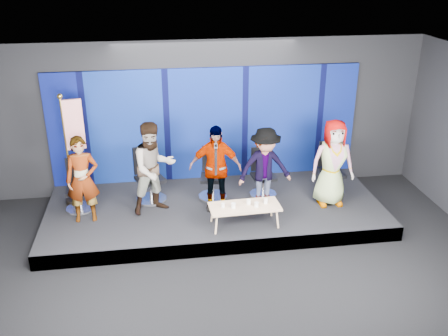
{
  "coord_description": "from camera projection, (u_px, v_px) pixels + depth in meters",
  "views": [
    {
      "loc": [
        -1.19,
        -6.8,
        5.22
      ],
      "look_at": [
        0.18,
        2.4,
        1.17
      ],
      "focal_mm": 40.0,
      "sensor_mm": 36.0,
      "label": 1
    }
  ],
  "objects": [
    {
      "name": "ground",
      "position": [
        234.0,
        288.0,
        8.41
      ],
      "size": [
        10.0,
        10.0,
        0.0
      ],
      "primitive_type": "plane",
      "color": "black",
      "rests_on": "ground"
    },
    {
      "name": "chair_d",
      "position": [
        263.0,
        180.0,
        10.85
      ],
      "size": [
        0.64,
        0.64,
        1.06
      ],
      "rotation": [
        0.0,
        0.0,
        0.08
      ],
      "color": "silver",
      "rests_on": "riser"
    },
    {
      "name": "mug_d",
      "position": [
        257.0,
        205.0,
        9.54
      ],
      "size": [
        0.08,
        0.08,
        0.1
      ],
      "primitive_type": "cylinder",
      "color": "white",
      "rests_on": "coffee_table"
    },
    {
      "name": "room_walls",
      "position": [
        236.0,
        155.0,
        7.44
      ],
      "size": [
        10.02,
        8.02,
        3.51
      ],
      "color": "black",
      "rests_on": "ground"
    },
    {
      "name": "mug_b",
      "position": [
        233.0,
        206.0,
        9.5
      ],
      "size": [
        0.09,
        0.09,
        0.1
      ],
      "primitive_type": "cylinder",
      "color": "white",
      "rests_on": "coffee_table"
    },
    {
      "name": "mug_e",
      "position": [
        266.0,
        201.0,
        9.68
      ],
      "size": [
        0.08,
        0.08,
        0.1
      ],
      "primitive_type": "cylinder",
      "color": "white",
      "rests_on": "coffee_table"
    },
    {
      "name": "panelist_d",
      "position": [
        265.0,
        168.0,
        10.18
      ],
      "size": [
        1.16,
        0.73,
        1.72
      ],
      "primitive_type": "imported",
      "rotation": [
        0.0,
        0.0,
        0.08
      ],
      "color": "black",
      "rests_on": "riser"
    },
    {
      "name": "backdrop",
      "position": [
        206.0,
        124.0,
        11.35
      ],
      "size": [
        7.0,
        0.08,
        2.6
      ],
      "primitive_type": "cube",
      "color": "#060B51",
      "rests_on": "riser"
    },
    {
      "name": "chair_e",
      "position": [
        330.0,
        177.0,
        10.94
      ],
      "size": [
        0.65,
        0.65,
        1.14
      ],
      "rotation": [
        0.0,
        0.0,
        -0.02
      ],
      "color": "silver",
      "rests_on": "riser"
    },
    {
      "name": "panelist_c",
      "position": [
        215.0,
        168.0,
        10.07
      ],
      "size": [
        1.11,
        0.59,
        1.8
      ],
      "primitive_type": "imported",
      "rotation": [
        0.0,
        0.0,
        -0.15
      ],
      "color": "black",
      "rests_on": "riser"
    },
    {
      "name": "mug_c",
      "position": [
        249.0,
        202.0,
        9.65
      ],
      "size": [
        0.08,
        0.08,
        0.1
      ],
      "primitive_type": "cylinder",
      "color": "white",
      "rests_on": "coffee_table"
    },
    {
      "name": "chair_a",
      "position": [
        79.0,
        193.0,
        10.24
      ],
      "size": [
        0.63,
        0.63,
        1.08
      ],
      "rotation": [
        0.0,
        0.0,
        0.05
      ],
      "color": "silver",
      "rests_on": "riser"
    },
    {
      "name": "chair_c",
      "position": [
        213.0,
        181.0,
        10.74
      ],
      "size": [
        0.71,
        0.71,
        1.11
      ],
      "rotation": [
        0.0,
        0.0,
        -0.15
      ],
      "color": "silver",
      "rests_on": "riser"
    },
    {
      "name": "riser",
      "position": [
        215.0,
        211.0,
        10.61
      ],
      "size": [
        7.0,
        3.0,
        0.3
      ],
      "primitive_type": "cube",
      "color": "black",
      "rests_on": "ground"
    },
    {
      "name": "coffee_table",
      "position": [
        245.0,
        207.0,
        9.62
      ],
      "size": [
        1.39,
        0.63,
        0.42
      ],
      "rotation": [
        0.0,
        0.0,
        0.04
      ],
      "color": "tan",
      "rests_on": "riser"
    },
    {
      "name": "panelist_a",
      "position": [
        82.0,
        180.0,
        9.62
      ],
      "size": [
        0.65,
        0.45,
        1.74
      ],
      "primitive_type": "imported",
      "rotation": [
        0.0,
        0.0,
        0.05
      ],
      "color": "black",
      "rests_on": "riser"
    },
    {
      "name": "chair_b",
      "position": [
        150.0,
        184.0,
        10.6
      ],
      "size": [
        0.87,
        0.87,
        1.18
      ],
      "rotation": [
        0.0,
        0.0,
        0.4
      ],
      "color": "silver",
      "rests_on": "riser"
    },
    {
      "name": "mug_a",
      "position": [
        223.0,
        205.0,
        9.53
      ],
      "size": [
        0.07,
        0.07,
        0.08
      ],
      "primitive_type": "cylinder",
      "color": "white",
      "rests_on": "coffee_table"
    },
    {
      "name": "flag_stand",
      "position": [
        73.0,
        147.0,
        10.15
      ],
      "size": [
        0.55,
        0.32,
        2.38
      ],
      "rotation": [
        0.0,
        0.0,
        0.18
      ],
      "color": "black",
      "rests_on": "riser"
    },
    {
      "name": "panelist_e",
      "position": [
        332.0,
        163.0,
        10.27
      ],
      "size": [
        0.91,
        0.6,
        1.84
      ],
      "primitive_type": "imported",
      "rotation": [
        0.0,
        0.0,
        -0.02
      ],
      "color": "black",
      "rests_on": "riser"
    },
    {
      "name": "panelist_b",
      "position": [
        154.0,
        168.0,
        9.93
      ],
      "size": [
        1.13,
        1.02,
        1.91
      ],
      "primitive_type": "imported",
      "rotation": [
        0.0,
        0.0,
        0.4
      ],
      "color": "black",
      "rests_on": "riser"
    }
  ]
}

